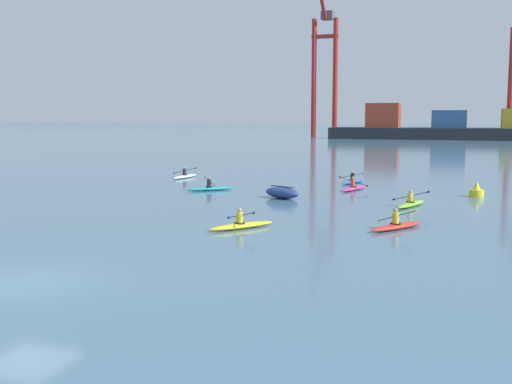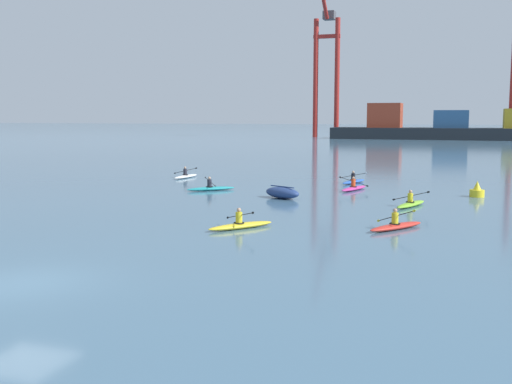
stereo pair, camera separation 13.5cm
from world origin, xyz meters
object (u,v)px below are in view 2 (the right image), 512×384
Objects in this scene: channel_buoy at (477,191)px; capsized_dinghy at (282,193)px; kayak_yellow at (241,225)px; gantry_crane_west at (326,59)px; kayak_magenta at (354,188)px; container_barge at (449,128)px; kayak_red at (396,226)px; kayak_teal at (211,188)px; kayak_blue at (354,181)px; kayak_white at (186,176)px; kayak_lime at (411,204)px.

capsized_dinghy is at bearing -157.73° from channel_buoy.
gantry_crane_west is at bearing 100.74° from kayak_yellow.
gantry_crane_west is 11.25× the size of kayak_magenta.
container_barge is 16.49× the size of kayak_red.
capsized_dinghy is 0.96× the size of kayak_teal.
capsized_dinghy is 0.82× the size of kayak_magenta.
kayak_red is at bearing -38.26° from kayak_teal.
kayak_yellow is (-10.23, -15.11, -0.19)m from channel_buoy.
kayak_magenta is at bearing -79.96° from kayak_blue.
kayak_red is 1.02× the size of kayak_yellow.
gantry_crane_west is 126.27m from kayak_yellow.
kayak_white is at bearing 121.40° from kayak_yellow.
kayak_yellow is at bearing -83.80° from capsized_dinghy.
kayak_magenta is at bearing 81.77° from kayak_yellow.
capsized_dinghy is 10.52m from kayak_yellow.
gantry_crane_west is 11.31× the size of kayak_lime.
kayak_teal is (-8.43, -7.72, 0.00)m from kayak_blue.
gantry_crane_west is 38.59× the size of channel_buoy.
kayak_lime is (6.66, 9.46, -0.00)m from kayak_yellow.
kayak_blue and kayak_teal have the same top height.
capsized_dinghy is 0.83× the size of kayak_lime.
kayak_teal is at bearing -137.50° from kayak_blue.
kayak_magenta is (-3.45, -100.57, -2.33)m from container_barge.
channel_buoy reaches higher than kayak_yellow.
gantry_crane_west reaches higher than channel_buoy.
kayak_blue is 11.43m from kayak_teal.
kayak_red is (29.91, -120.63, -18.64)m from gantry_crane_west.
kayak_yellow is at bearing -92.83° from container_barge.
kayak_blue is at bearing 75.08° from capsized_dinghy.
container_barge is 104.65m from kayak_teal.
kayak_blue is (2.67, 10.01, -0.18)m from capsized_dinghy.
kayak_white is 9.02m from kayak_teal.
kayak_yellow is (-2.32, -16.03, 0.00)m from kayak_magenta.
kayak_lime reaches higher than kayak_blue.
kayak_white is at bearing -178.14° from kayak_blue.
kayak_red reaches higher than kayak_magenta.
capsized_dinghy is at bearing 96.20° from kayak_yellow.
capsized_dinghy is 0.89× the size of kayak_red.
kayak_red is 26.04m from kayak_white.
kayak_red is 0.92× the size of kayak_white.
kayak_teal is at bearing 118.40° from kayak_yellow.
kayak_teal is at bearing -81.53° from gantry_crane_west.
kayak_blue is at bearing 100.04° from kayak_magenta.
channel_buoy is 6.69m from kayak_lime.
gantry_crane_west is at bearing 101.16° from capsized_dinghy.
kayak_white is at bearing 136.42° from kayak_red.
container_barge reaches higher than kayak_red.
kayak_magenta is 1.08× the size of kayak_red.
kayak_teal is (-17.13, -2.37, -0.19)m from channel_buoy.
channel_buoy is at bearing 7.86° from kayak_teal.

